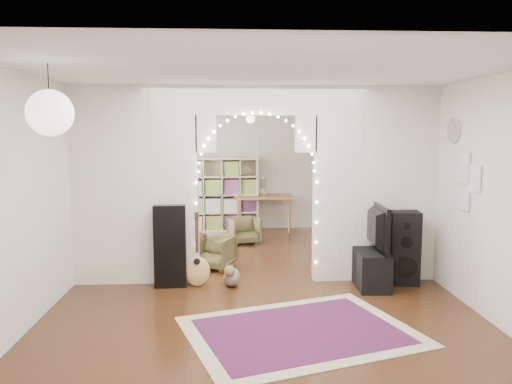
{
  "coord_description": "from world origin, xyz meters",
  "views": [
    {
      "loc": [
        -0.35,
        -6.82,
        2.1
      ],
      "look_at": [
        0.01,
        0.3,
        1.22
      ],
      "focal_mm": 35.0,
      "sensor_mm": 36.0,
      "label": 1
    }
  ],
  "objects_px": {
    "media_console": "(369,266)",
    "acoustic_guitar": "(197,259)",
    "floor_speaker": "(404,248)",
    "dining_chair_right": "(214,252)",
    "dining_table": "(263,198)",
    "bookcase": "(222,194)",
    "dining_chair_left": "(244,230)"
  },
  "relations": [
    {
      "from": "media_console",
      "to": "acoustic_guitar",
      "type": "bearing_deg",
      "value": -177.65
    },
    {
      "from": "media_console",
      "to": "floor_speaker",
      "type": "bearing_deg",
      "value": 2.0
    },
    {
      "from": "acoustic_guitar",
      "to": "dining_chair_right",
      "type": "height_order",
      "value": "acoustic_guitar"
    },
    {
      "from": "acoustic_guitar",
      "to": "dining_table",
      "type": "xyz_separation_m",
      "value": [
        1.13,
        3.75,
        0.31
      ]
    },
    {
      "from": "floor_speaker",
      "to": "bookcase",
      "type": "xyz_separation_m",
      "value": [
        -2.55,
        3.75,
        0.27
      ]
    },
    {
      "from": "acoustic_guitar",
      "to": "dining_chair_left",
      "type": "height_order",
      "value": "acoustic_guitar"
    },
    {
      "from": "floor_speaker",
      "to": "bookcase",
      "type": "bearing_deg",
      "value": 132.53
    },
    {
      "from": "media_console",
      "to": "dining_chair_left",
      "type": "distance_m",
      "value": 3.05
    },
    {
      "from": "dining_chair_left",
      "to": "dining_chair_right",
      "type": "bearing_deg",
      "value": -121.3
    },
    {
      "from": "media_console",
      "to": "dining_table",
      "type": "relative_size",
      "value": 0.83
    },
    {
      "from": "media_console",
      "to": "dining_chair_right",
      "type": "bearing_deg",
      "value": 159.64
    },
    {
      "from": "bookcase",
      "to": "floor_speaker",
      "type": "bearing_deg",
      "value": -52.12
    },
    {
      "from": "dining_chair_right",
      "to": "bookcase",
      "type": "bearing_deg",
      "value": 112.13
    },
    {
      "from": "floor_speaker",
      "to": "dining_chair_left",
      "type": "xyz_separation_m",
      "value": [
        -2.13,
        2.57,
        -0.26
      ]
    },
    {
      "from": "media_console",
      "to": "dining_chair_left",
      "type": "bearing_deg",
      "value": 124.93
    },
    {
      "from": "dining_table",
      "to": "dining_chair_right",
      "type": "height_order",
      "value": "dining_table"
    },
    {
      "from": "floor_speaker",
      "to": "dining_chair_right",
      "type": "bearing_deg",
      "value": 169.43
    },
    {
      "from": "floor_speaker",
      "to": "dining_chair_right",
      "type": "distance_m",
      "value": 2.79
    },
    {
      "from": "floor_speaker",
      "to": "dining_table",
      "type": "xyz_separation_m",
      "value": [
        -1.7,
        3.75,
        0.18
      ]
    },
    {
      "from": "acoustic_guitar",
      "to": "dining_chair_left",
      "type": "distance_m",
      "value": 2.66
    },
    {
      "from": "floor_speaker",
      "to": "dining_chair_right",
      "type": "xyz_separation_m",
      "value": [
        -2.63,
        0.9,
        -0.25
      ]
    },
    {
      "from": "acoustic_guitar",
      "to": "floor_speaker",
      "type": "bearing_deg",
      "value": -15.63
    },
    {
      "from": "floor_speaker",
      "to": "media_console",
      "type": "height_order",
      "value": "floor_speaker"
    },
    {
      "from": "dining_chair_right",
      "to": "media_console",
      "type": "bearing_deg",
      "value": 0.98
    },
    {
      "from": "acoustic_guitar",
      "to": "media_console",
      "type": "distance_m",
      "value": 2.34
    },
    {
      "from": "dining_table",
      "to": "floor_speaker",
      "type": "bearing_deg",
      "value": -66.04
    },
    {
      "from": "acoustic_guitar",
      "to": "dining_chair_right",
      "type": "distance_m",
      "value": 0.93
    },
    {
      "from": "floor_speaker",
      "to": "bookcase",
      "type": "relative_size",
      "value": 0.65
    },
    {
      "from": "floor_speaker",
      "to": "dining_table",
      "type": "relative_size",
      "value": 0.83
    },
    {
      "from": "dining_chair_right",
      "to": "dining_chair_left",
      "type": "bearing_deg",
      "value": 96.93
    },
    {
      "from": "acoustic_guitar",
      "to": "dining_table",
      "type": "height_order",
      "value": "acoustic_guitar"
    },
    {
      "from": "floor_speaker",
      "to": "media_console",
      "type": "xyz_separation_m",
      "value": [
        -0.49,
        0.0,
        -0.25
      ]
    }
  ]
}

